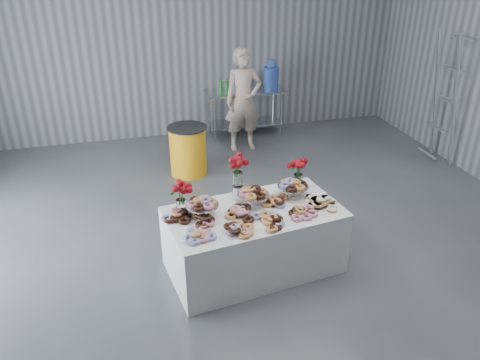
{
  "coord_description": "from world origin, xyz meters",
  "views": [
    {
      "loc": [
        -1.39,
        -4.18,
        3.36
      ],
      "look_at": [
        -0.18,
        0.37,
        0.98
      ],
      "focal_mm": 35.0,
      "sensor_mm": 36.0,
      "label": 1
    }
  ],
  "objects_px": {
    "water_jug": "(271,75)",
    "display_table": "(254,240)",
    "trash_barrel": "(188,150)",
    "prep_table": "(245,104)",
    "stepladder": "(445,99)",
    "person": "(243,100)"
  },
  "relations": [
    {
      "from": "person",
      "to": "trash_barrel",
      "type": "xyz_separation_m",
      "value": [
        -1.13,
        -0.78,
        -0.5
      ]
    },
    {
      "from": "person",
      "to": "trash_barrel",
      "type": "bearing_deg",
      "value": -146.32
    },
    {
      "from": "trash_barrel",
      "to": "person",
      "type": "bearing_deg",
      "value": 34.7
    },
    {
      "from": "water_jug",
      "to": "person",
      "type": "relative_size",
      "value": 0.31
    },
    {
      "from": "trash_barrel",
      "to": "water_jug",
      "type": "bearing_deg",
      "value": 37.44
    },
    {
      "from": "water_jug",
      "to": "display_table",
      "type": "bearing_deg",
      "value": -110.49
    },
    {
      "from": "prep_table",
      "to": "person",
      "type": "distance_m",
      "value": 0.72
    },
    {
      "from": "display_table",
      "to": "water_jug",
      "type": "relative_size",
      "value": 3.43
    },
    {
      "from": "water_jug",
      "to": "trash_barrel",
      "type": "relative_size",
      "value": 0.69
    },
    {
      "from": "person",
      "to": "stepladder",
      "type": "height_order",
      "value": "stepladder"
    },
    {
      "from": "prep_table",
      "to": "water_jug",
      "type": "relative_size",
      "value": 2.71
    },
    {
      "from": "prep_table",
      "to": "water_jug",
      "type": "height_order",
      "value": "water_jug"
    },
    {
      "from": "prep_table",
      "to": "stepladder",
      "type": "bearing_deg",
      "value": -34.87
    },
    {
      "from": "display_table",
      "to": "trash_barrel",
      "type": "height_order",
      "value": "trash_barrel"
    },
    {
      "from": "prep_table",
      "to": "trash_barrel",
      "type": "bearing_deg",
      "value": -133.58
    },
    {
      "from": "display_table",
      "to": "trash_barrel",
      "type": "xyz_separation_m",
      "value": [
        -0.32,
        2.66,
        0.03
      ]
    },
    {
      "from": "prep_table",
      "to": "person",
      "type": "bearing_deg",
      "value": -108.49
    },
    {
      "from": "display_table",
      "to": "prep_table",
      "type": "height_order",
      "value": "prep_table"
    },
    {
      "from": "display_table",
      "to": "person",
      "type": "xyz_separation_m",
      "value": [
        0.81,
        3.45,
        0.53
      ]
    },
    {
      "from": "person",
      "to": "stepladder",
      "type": "distance_m",
      "value": 3.34
    },
    {
      "from": "display_table",
      "to": "person",
      "type": "bearing_deg",
      "value": 76.74
    },
    {
      "from": "prep_table",
      "to": "stepladder",
      "type": "xyz_separation_m",
      "value": [
        2.84,
        -1.98,
        0.47
      ]
    }
  ]
}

